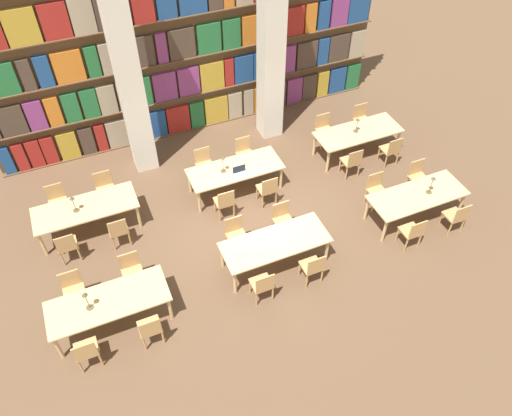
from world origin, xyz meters
TOP-DOWN VIEW (x-y plane):
  - ground_plane at (0.00, 0.00)m, footprint 40.00×40.00m
  - bookshelf_bank at (0.03, 4.17)m, footprint 10.69×0.35m
  - pillar_left at (-1.80, 3.12)m, footprint 0.56×0.56m
  - pillar_center at (1.80, 3.12)m, footprint 0.56×0.56m
  - reading_table_0 at (-3.58, -1.34)m, footprint 2.30×0.90m
  - chair_0 at (-4.17, -2.07)m, footprint 0.42×0.40m
  - chair_1 at (-4.17, -0.60)m, footprint 0.42×0.40m
  - chair_2 at (-2.99, -2.07)m, footprint 0.42×0.40m
  - chair_3 at (-2.99, -0.60)m, footprint 0.42×0.40m
  - desk_lamp_0 at (-3.91, -1.35)m, footprint 0.14×0.14m
  - reading_table_1 at (-0.04, -1.26)m, footprint 2.30×0.90m
  - chair_4 at (-0.65, -1.99)m, footprint 0.42×0.40m
  - chair_5 at (-0.65, -0.52)m, footprint 0.42×0.40m
  - chair_6 at (0.49, -1.99)m, footprint 0.42×0.40m
  - chair_7 at (0.49, -0.52)m, footprint 0.42×0.40m
  - reading_table_2 at (3.57, -1.26)m, footprint 2.30×0.90m
  - chair_8 at (2.96, -2.00)m, footprint 0.42×0.40m
  - chair_9 at (2.96, -0.52)m, footprint 0.42×0.40m
  - chair_10 at (4.15, -2.00)m, footprint 0.42×0.40m
  - chair_11 at (4.15, -0.52)m, footprint 0.42×0.40m
  - desk_lamp_1 at (3.84, -1.30)m, footprint 0.14×0.14m
  - reading_table_3 at (-3.55, 1.34)m, footprint 2.30×0.90m
  - chair_12 at (-4.11, 0.60)m, footprint 0.42×0.40m
  - chair_13 at (-4.11, 2.07)m, footprint 0.42×0.40m
  - chair_14 at (-3.00, 0.60)m, footprint 0.42×0.40m
  - chair_15 at (-3.00, 2.07)m, footprint 0.42×0.40m
  - desk_lamp_2 at (-3.74, 1.31)m, footprint 0.14×0.14m
  - reading_table_4 at (0.03, 1.24)m, footprint 2.30×0.90m
  - chair_16 at (-0.52, 0.50)m, footprint 0.42×0.40m
  - chair_17 at (-0.52, 1.97)m, footprint 0.42×0.40m
  - chair_18 at (0.57, 0.50)m, footprint 0.42×0.40m
  - chair_19 at (0.57, 1.97)m, footprint 0.42×0.40m
  - desk_lamp_3 at (-0.27, 1.24)m, footprint 0.14×0.14m
  - laptop at (0.07, 0.98)m, footprint 0.32×0.22m
  - reading_table_5 at (3.54, 1.32)m, footprint 2.30×0.90m
  - chair_20 at (2.95, 0.59)m, footprint 0.42×0.40m
  - chair_21 at (2.95, 2.06)m, footprint 0.42×0.40m
  - chair_22 at (4.13, 0.59)m, footprint 0.42×0.40m
  - chair_23 at (4.13, 2.06)m, footprint 0.42×0.40m
  - desk_lamp_4 at (3.48, 1.35)m, footprint 0.14×0.14m

SIDE VIEW (x-z plane):
  - ground_plane at x=0.00m, z-range 0.00..0.00m
  - chair_0 at x=-4.17m, z-range 0.04..0.92m
  - chair_1 at x=-4.17m, z-range 0.04..0.92m
  - chair_2 at x=-2.99m, z-range 0.04..0.92m
  - chair_3 at x=-2.99m, z-range 0.04..0.92m
  - chair_4 at x=-0.65m, z-range 0.04..0.92m
  - chair_5 at x=-0.65m, z-range 0.04..0.92m
  - chair_6 at x=0.49m, z-range 0.04..0.92m
  - chair_7 at x=0.49m, z-range 0.04..0.92m
  - chair_8 at x=2.96m, z-range 0.04..0.92m
  - chair_9 at x=2.96m, z-range 0.04..0.92m
  - chair_10 at x=4.15m, z-range 0.04..0.92m
  - chair_11 at x=4.15m, z-range 0.04..0.92m
  - chair_12 at x=-4.11m, z-range 0.04..0.92m
  - chair_13 at x=-4.11m, z-range 0.04..0.92m
  - chair_14 at x=-3.00m, z-range 0.04..0.92m
  - chair_15 at x=-3.00m, z-range 0.04..0.92m
  - chair_16 at x=-0.52m, z-range 0.04..0.92m
  - chair_17 at x=-0.52m, z-range 0.04..0.92m
  - chair_18 at x=0.57m, z-range 0.04..0.92m
  - chair_19 at x=0.57m, z-range 0.04..0.92m
  - chair_20 at x=2.95m, z-range 0.04..0.92m
  - chair_21 at x=2.95m, z-range 0.04..0.92m
  - chair_22 at x=4.13m, z-range 0.04..0.92m
  - chair_23 at x=4.13m, z-range 0.04..0.92m
  - reading_table_0 at x=-3.58m, z-range 0.29..1.02m
  - reading_table_1 at x=-0.04m, z-range 0.29..1.02m
  - reading_table_2 at x=3.57m, z-range 0.29..1.02m
  - reading_table_3 at x=-3.55m, z-range 0.29..1.02m
  - reading_table_4 at x=0.03m, z-range 0.29..1.02m
  - reading_table_5 at x=3.54m, z-range 0.29..1.02m
  - laptop at x=0.07m, z-range 0.66..0.88m
  - desk_lamp_4 at x=3.48m, z-range 0.80..1.22m
  - desk_lamp_2 at x=-3.74m, z-range 0.80..1.24m
  - desk_lamp_3 at x=-0.27m, z-range 0.81..1.28m
  - desk_lamp_0 at x=-3.91m, z-range 0.81..1.29m
  - desk_lamp_1 at x=3.84m, z-range 0.81..1.30m
  - bookshelf_bank at x=0.03m, z-range -0.11..5.39m
  - pillar_left at x=-1.80m, z-range 0.00..6.00m
  - pillar_center at x=1.80m, z-range 0.00..6.00m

